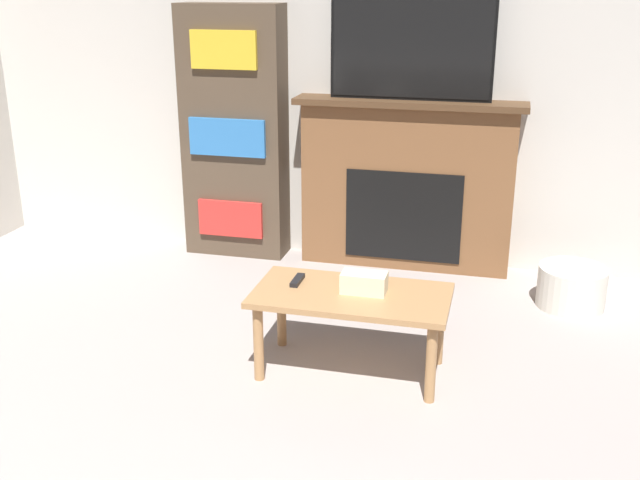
{
  "coord_description": "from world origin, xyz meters",
  "views": [
    {
      "loc": [
        0.97,
        -0.52,
        1.88
      ],
      "look_at": [
        0.17,
        2.62,
        0.74
      ],
      "focal_mm": 42.0,
      "sensor_mm": 36.0,
      "label": 1
    }
  ],
  "objects_px": {
    "fireplace": "(406,184)",
    "bookshelf": "(234,134)",
    "coffee_table": "(351,304)",
    "storage_basket": "(571,287)",
    "tv": "(411,48)"
  },
  "relations": [
    {
      "from": "fireplace",
      "to": "coffee_table",
      "type": "bearing_deg",
      "value": -91.7
    },
    {
      "from": "bookshelf",
      "to": "storage_basket",
      "type": "bearing_deg",
      "value": -10.54
    },
    {
      "from": "bookshelf",
      "to": "storage_basket",
      "type": "height_order",
      "value": "bookshelf"
    },
    {
      "from": "fireplace",
      "to": "tv",
      "type": "xyz_separation_m",
      "value": [
        -0.0,
        -0.02,
        0.89
      ]
    },
    {
      "from": "fireplace",
      "to": "coffee_table",
      "type": "distance_m",
      "value": 1.57
    },
    {
      "from": "fireplace",
      "to": "storage_basket",
      "type": "distance_m",
      "value": 1.25
    },
    {
      "from": "storage_basket",
      "to": "tv",
      "type": "bearing_deg",
      "value": 158.38
    },
    {
      "from": "tv",
      "to": "bookshelf",
      "type": "bearing_deg",
      "value": -179.89
    },
    {
      "from": "tv",
      "to": "bookshelf",
      "type": "xyz_separation_m",
      "value": [
        -1.2,
        -0.0,
        -0.6
      ]
    },
    {
      "from": "bookshelf",
      "to": "storage_basket",
      "type": "distance_m",
      "value": 2.44
    },
    {
      "from": "fireplace",
      "to": "bookshelf",
      "type": "distance_m",
      "value": 1.24
    },
    {
      "from": "coffee_table",
      "to": "storage_basket",
      "type": "distance_m",
      "value": 1.6
    },
    {
      "from": "fireplace",
      "to": "coffee_table",
      "type": "xyz_separation_m",
      "value": [
        -0.05,
        -1.55,
        -0.21
      ]
    },
    {
      "from": "tv",
      "to": "fireplace",
      "type": "bearing_deg",
      "value": 90.0
    },
    {
      "from": "tv",
      "to": "storage_basket",
      "type": "xyz_separation_m",
      "value": [
        1.08,
        -0.43,
        -1.34
      ]
    }
  ]
}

